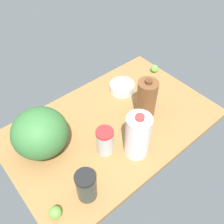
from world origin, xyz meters
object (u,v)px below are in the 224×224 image
lime_by_jug (55,212)px  shaker_bottle (86,186)px  mixing_bowl (122,87)px  chocolate_milk_jug (146,99)px  milk_jug (138,136)px  lemon_near_front (139,125)px  watermelon (40,133)px  tumbler_cup (105,141)px  lime_loose (155,69)px

lime_by_jug → shaker_bottle: bearing=175.5°
mixing_bowl → lime_by_jug: 86.49cm
shaker_bottle → chocolate_milk_jug: size_ratio=0.66×
milk_jug → lime_by_jug: bearing=1.9°
chocolate_milk_jug → lemon_near_front: bearing=29.8°
mixing_bowl → lime_by_jug: (75.74, 41.76, 0.08)cm
watermelon → tumbler_cup: size_ratio=1.83×
chocolate_milk_jug → lemon_near_front: 15.78cm
chocolate_milk_jug → lemon_near_front: chocolate_milk_jug is taller
lemon_near_front → lime_by_jug: (61.16, 11.44, -0.38)cm
tumbler_cup → lime_by_jug: tumbler_cup is taller
tumbler_cup → chocolate_milk_jug: 35.51cm
shaker_bottle → milk_jug: bearing=-175.0°
mixing_bowl → lime_by_jug: lime_by_jug is taller
lime_by_jug → lime_loose: (-106.33, -41.67, -0.07)cm
tumbler_cup → lemon_near_front: size_ratio=2.48×
milk_jug → lime_by_jug: size_ratio=4.98×
mixing_bowl → shaker_bottle: bearing=35.8°
milk_jug → tumbler_cup: 16.89cm
shaker_bottle → lime_loose: shaker_bottle is taller
shaker_bottle → lime_by_jug: shaker_bottle is taller
watermelon → chocolate_milk_jug: (-58.25, 16.71, -0.43)cm
milk_jug → tumbler_cup: milk_jug is taller
shaker_bottle → tumbler_cup: bearing=-147.6°
tumbler_cup → mixing_bowl: 48.26cm
milk_jug → mixing_bowl: size_ratio=1.73×
milk_jug → mixing_bowl: 48.91cm
watermelon → lime_loose: watermelon is taller
lemon_near_front → lime_loose: bearing=-146.2°
watermelon → chocolate_milk_jug: 60.60cm
milk_jug → lime_loose: bearing=-144.8°
mixing_bowl → chocolate_milk_jug: (3.19, 23.81, 9.24)cm
chocolate_milk_jug → lime_loose: chocolate_milk_jug is taller
tumbler_cup → mixing_bowl: bearing=-142.4°
lime_by_jug → milk_jug: bearing=-178.1°
chocolate_milk_jug → shaker_bottle: bearing=18.8°
lime_by_jug → tumbler_cup: bearing=-161.7°
tumbler_cup → lime_by_jug: bearing=18.3°
watermelon → chocolate_milk_jug: size_ratio=1.12×
watermelon → lemon_near_front: watermelon is taller
watermelon → shaker_bottle: bearing=92.7°
watermelon → mixing_bowl: bearing=-173.4°
watermelon → mixing_bowl: 62.60cm
watermelon → lime_by_jug: (14.30, 34.67, -9.59)cm
watermelon → milk_jug: bearing=137.0°
lemon_near_front → shaker_bottle: bearing=15.7°
lemon_near_front → lime_loose: lemon_near_front is taller
milk_jug → shaker_bottle: size_ratio=1.64×
lime_by_jug → mixing_bowl: bearing=-151.1°
lime_loose → lime_by_jug: bearing=21.4°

